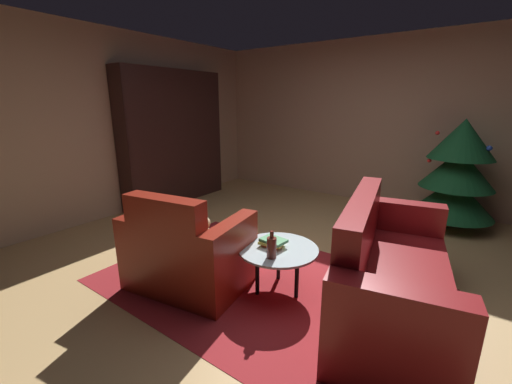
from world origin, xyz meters
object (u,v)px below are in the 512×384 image
object	(u,v)px
bookshelf_unit	(180,138)
armchair_red	(187,254)
couch_red	(389,275)
bottle_on_table	(272,247)
book_stack_on_table	(273,242)
coffee_table	(278,252)
decorated_tree	(457,173)

from	to	relation	value
bookshelf_unit	armchair_red	size ratio (longest dim) A/B	1.89
couch_red	bottle_on_table	world-z (taller)	couch_red
armchair_red	bottle_on_table	xyz separation A→B (m)	(0.75, 0.22, 0.18)
couch_red	book_stack_on_table	distance (m)	0.96
book_stack_on_table	bottle_on_table	bearing A→B (deg)	-59.41
armchair_red	book_stack_on_table	xyz separation A→B (m)	(0.64, 0.41, 0.13)
coffee_table	couch_red	bearing A→B (deg)	17.22
book_stack_on_table	bottle_on_table	distance (m)	0.22
armchair_red	decorated_tree	size ratio (longest dim) A/B	0.79
couch_red	coffee_table	xyz separation A→B (m)	(-0.86, -0.27, 0.06)
bookshelf_unit	bottle_on_table	xyz separation A→B (m)	(2.88, -1.64, -0.55)
bottle_on_table	decorated_tree	bearing A→B (deg)	70.35
couch_red	book_stack_on_table	world-z (taller)	couch_red
book_stack_on_table	armchair_red	bearing A→B (deg)	-147.65
bottle_on_table	decorated_tree	size ratio (longest dim) A/B	0.16
book_stack_on_table	decorated_tree	bearing A→B (deg)	67.10
bookshelf_unit	couch_red	xyz separation A→B (m)	(3.69, -1.19, -0.74)
bookshelf_unit	bottle_on_table	size ratio (longest dim) A/B	9.18
couch_red	armchair_red	bearing A→B (deg)	-156.59
bookshelf_unit	decorated_tree	distance (m)	4.09
armchair_red	coffee_table	world-z (taller)	armchair_red
book_stack_on_table	couch_red	bearing A→B (deg)	16.29
coffee_table	book_stack_on_table	distance (m)	0.09
bookshelf_unit	couch_red	bearing A→B (deg)	-17.87
bookshelf_unit	book_stack_on_table	world-z (taller)	bookshelf_unit
coffee_table	armchair_red	bearing A→B (deg)	-149.69
couch_red	coffee_table	bearing A→B (deg)	-162.78
coffee_table	bottle_on_table	size ratio (longest dim) A/B	3.02
decorated_tree	bookshelf_unit	bearing A→B (deg)	-162.87
bottle_on_table	couch_red	bearing A→B (deg)	29.17
book_stack_on_table	decorated_tree	world-z (taller)	decorated_tree
decorated_tree	couch_red	bearing A→B (deg)	-94.95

